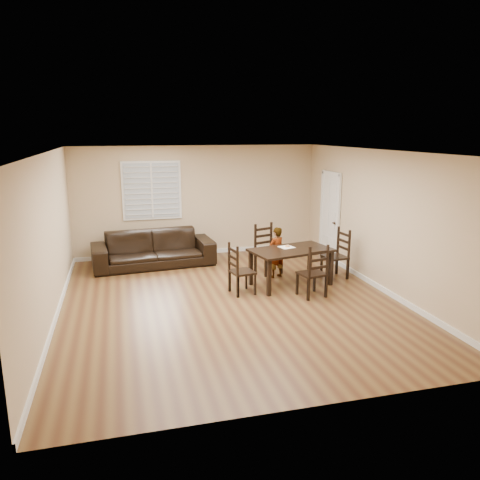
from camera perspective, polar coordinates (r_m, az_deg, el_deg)
The scene contains 11 objects.
ground at distance 8.64m, azimuth -1.19°, elevation -7.48°, with size 7.00×7.00×0.00m, color brown.
room at distance 8.35m, azimuth -1.30°, elevation 4.64°, with size 6.04×7.04×2.72m.
dining_table at distance 9.39m, azimuth 6.25°, elevation -1.64°, with size 1.74×1.21×0.75m.
chair_near at distance 10.27m, azimuth 3.08°, elevation -1.24°, with size 0.60×0.58×1.08m.
chair_far at distance 8.77m, azimuth 9.23°, elevation -4.14°, with size 0.54×0.51×1.02m.
chair_left at distance 8.87m, azimuth -0.42°, elevation -3.86°, with size 0.49×0.51×0.98m.
chair_right at distance 10.12m, azimuth 12.10°, elevation -1.81°, with size 0.50×0.53×1.05m.
child at distance 9.89m, azimuth 4.43°, elevation -1.52°, with size 0.40×0.26×1.08m, color gray.
napkin at distance 9.51m, azimuth 5.68°, elevation -0.86°, with size 0.27×0.27×0.00m, color white.
donut at distance 9.52m, azimuth 5.79°, elevation -0.73°, with size 0.09×0.09×0.03m.
sofa at distance 10.91m, azimuth -10.50°, elevation -1.08°, with size 2.73×1.07×0.80m, color black.
Camera 1 is at (-1.86, -7.86, 3.05)m, focal length 35.00 mm.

